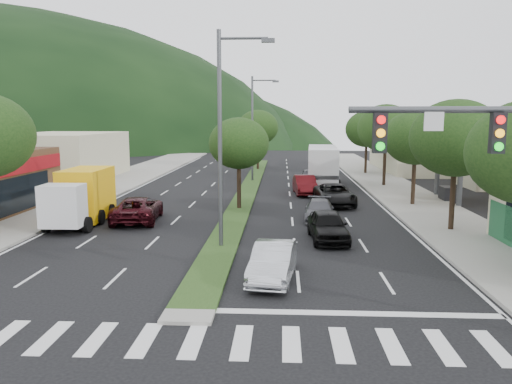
# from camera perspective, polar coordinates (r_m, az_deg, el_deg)

# --- Properties ---
(ground) EXTENTS (160.00, 160.00, 0.00)m
(ground) POSITION_cam_1_polar(r_m,az_deg,el_deg) (16.32, -7.51, -13.51)
(ground) COLOR black
(ground) RESTS_ON ground
(sidewalk_right) EXTENTS (5.00, 90.00, 0.15)m
(sidewalk_right) POSITION_cam_1_polar(r_m,az_deg,el_deg) (41.46, 16.41, -0.23)
(sidewalk_right) COLOR gray
(sidewalk_right) RESTS_ON ground
(sidewalk_left) EXTENTS (6.00, 90.00, 0.15)m
(sidewalk_left) POSITION_cam_1_polar(r_m,az_deg,el_deg) (43.33, -18.51, 0.03)
(sidewalk_left) COLOR gray
(sidewalk_left) RESTS_ON ground
(median) EXTENTS (1.60, 56.00, 0.12)m
(median) POSITION_cam_1_polar(r_m,az_deg,el_deg) (43.39, -0.81, 0.46)
(median) COLOR #1F3A15
(median) RESTS_ON ground
(crosswalk) EXTENTS (19.00, 2.20, 0.01)m
(crosswalk) POSITION_cam_1_polar(r_m,az_deg,el_deg) (14.52, -9.00, -16.41)
(crosswalk) COLOR silver
(crosswalk) RESTS_ON ground
(gas_canopy) EXTENTS (12.20, 8.20, 5.25)m
(gas_canopy) POSITION_cam_1_polar(r_m,az_deg,el_deg) (40.28, 26.75, 5.50)
(gas_canopy) COLOR silver
(gas_canopy) RESTS_ON ground
(bldg_left_far) EXTENTS (9.00, 14.00, 4.60)m
(bldg_left_far) POSITION_cam_1_polar(r_m,az_deg,el_deg) (53.67, -21.10, 3.84)
(bldg_left_far) COLOR #BDB896
(bldg_left_far) RESTS_ON ground
(bldg_right_far) EXTENTS (10.00, 16.00, 5.20)m
(bldg_right_far) POSITION_cam_1_polar(r_m,az_deg,el_deg) (61.28, 18.81, 4.74)
(bldg_right_far) COLOR #BDB896
(bldg_right_far) RESTS_ON ground
(tree_r_b) EXTENTS (4.80, 4.80, 6.94)m
(tree_r_b) POSITION_cam_1_polar(r_m,az_deg,el_deg) (28.41, 21.88, 5.73)
(tree_r_b) COLOR black
(tree_r_b) RESTS_ON sidewalk_right
(tree_r_c) EXTENTS (4.40, 4.40, 6.48)m
(tree_r_c) POSITION_cam_1_polar(r_m,az_deg,el_deg) (36.08, 17.77, 5.92)
(tree_r_c) COLOR black
(tree_r_c) RESTS_ON sidewalk_right
(tree_r_d) EXTENTS (5.00, 5.00, 7.17)m
(tree_r_d) POSITION_cam_1_polar(r_m,az_deg,el_deg) (45.81, 14.62, 7.05)
(tree_r_d) COLOR black
(tree_r_d) RESTS_ON sidewalk_right
(tree_r_e) EXTENTS (4.60, 4.60, 6.71)m
(tree_r_e) POSITION_cam_1_polar(r_m,az_deg,el_deg) (55.65, 12.54, 7.02)
(tree_r_e) COLOR black
(tree_r_e) RESTS_ON sidewalk_right
(tree_med_near) EXTENTS (4.00, 4.00, 6.02)m
(tree_med_near) POSITION_cam_1_polar(r_m,az_deg,el_deg) (33.04, -1.98, 5.57)
(tree_med_near) COLOR black
(tree_med_near) RESTS_ON median
(tree_med_far) EXTENTS (4.80, 4.80, 6.94)m
(tree_med_far) POSITION_cam_1_polar(r_m,az_deg,el_deg) (58.96, 0.21, 7.40)
(tree_med_far) COLOR black
(tree_med_far) RESTS_ON median
(streetlight_near) EXTENTS (2.60, 0.25, 10.00)m
(streetlight_near) POSITION_cam_1_polar(r_m,az_deg,el_deg) (23.04, -3.65, 7.18)
(streetlight_near) COLOR #47494C
(streetlight_near) RESTS_ON ground
(streetlight_mid) EXTENTS (2.60, 0.25, 10.00)m
(streetlight_mid) POSITION_cam_1_polar(r_m,az_deg,el_deg) (47.95, -0.18, 7.85)
(streetlight_mid) COLOR #47494C
(streetlight_mid) RESTS_ON ground
(sedan_silver) EXTENTS (1.96, 4.36, 1.39)m
(sedan_silver) POSITION_cam_1_polar(r_m,az_deg,el_deg) (19.08, 1.98, -7.96)
(sedan_silver) COLOR silver
(sedan_silver) RESTS_ON ground
(suv_maroon) EXTENTS (2.99, 5.58, 1.49)m
(suv_maroon) POSITION_cam_1_polar(r_m,az_deg,el_deg) (30.45, -13.37, -1.88)
(suv_maroon) COLOR black
(suv_maroon) RESTS_ON ground
(car_queue_a) EXTENTS (2.03, 4.51, 1.50)m
(car_queue_a) POSITION_cam_1_polar(r_m,az_deg,el_deg) (25.27, 8.21, -3.82)
(car_queue_a) COLOR black
(car_queue_a) RESTS_ON ground
(car_queue_b) EXTENTS (2.02, 4.31, 1.22)m
(car_queue_b) POSITION_cam_1_polar(r_m,az_deg,el_deg) (30.18, 7.26, -2.08)
(car_queue_b) COLOR #49494E
(car_queue_b) RESTS_ON ground
(car_queue_c) EXTENTS (1.95, 4.69, 1.51)m
(car_queue_c) POSITION_cam_1_polar(r_m,az_deg,el_deg) (40.32, 5.61, 0.81)
(car_queue_c) COLOR #470B0F
(car_queue_c) RESTS_ON ground
(car_queue_d) EXTENTS (2.85, 5.51, 1.48)m
(car_queue_d) POSITION_cam_1_polar(r_m,az_deg,el_deg) (35.52, 8.95, -0.31)
(car_queue_d) COLOR black
(car_queue_d) RESTS_ON ground
(car_queue_e) EXTENTS (1.64, 3.84, 1.29)m
(car_queue_e) POSITION_cam_1_polar(r_m,az_deg,el_deg) (47.60, 6.07, 1.84)
(car_queue_e) COLOR #424246
(car_queue_e) RESTS_ON ground
(box_truck) EXTENTS (2.64, 6.41, 3.13)m
(box_truck) POSITION_cam_1_polar(r_m,az_deg,el_deg) (30.61, -19.23, -0.68)
(box_truck) COLOR silver
(box_truck) RESTS_ON ground
(motorhome) EXTENTS (3.34, 9.23, 3.48)m
(motorhome) POSITION_cam_1_polar(r_m,az_deg,el_deg) (45.98, 7.61, 3.10)
(motorhome) COLOR silver
(motorhome) RESTS_ON ground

